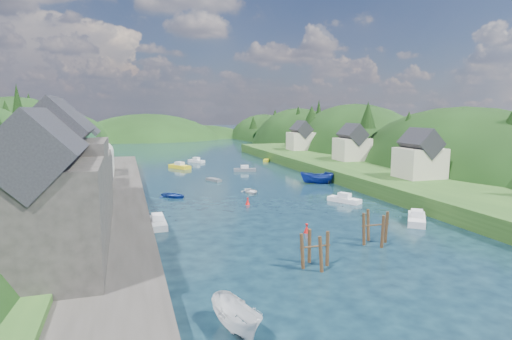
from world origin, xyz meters
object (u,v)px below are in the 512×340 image
object	(u,v)px
channel_buoy_near	(307,229)
channel_buoy_far	(248,202)
piling_cluster_near	(315,253)
piling_cluster_far	(375,231)

from	to	relation	value
channel_buoy_near	channel_buoy_far	size ratio (longest dim) A/B	1.00
channel_buoy_near	piling_cluster_near	bearing A→B (deg)	-109.97
piling_cluster_near	piling_cluster_far	size ratio (longest dim) A/B	0.94
piling_cluster_far	channel_buoy_near	size ratio (longest dim) A/B	3.59
piling_cluster_far	channel_buoy_near	bearing A→B (deg)	131.08
piling_cluster_near	piling_cluster_far	world-z (taller)	piling_cluster_far
piling_cluster_near	channel_buoy_near	bearing A→B (deg)	70.03
piling_cluster_far	channel_buoy_near	world-z (taller)	piling_cluster_far
channel_buoy_far	piling_cluster_near	bearing A→B (deg)	-92.73
channel_buoy_near	piling_cluster_far	bearing A→B (deg)	-48.92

